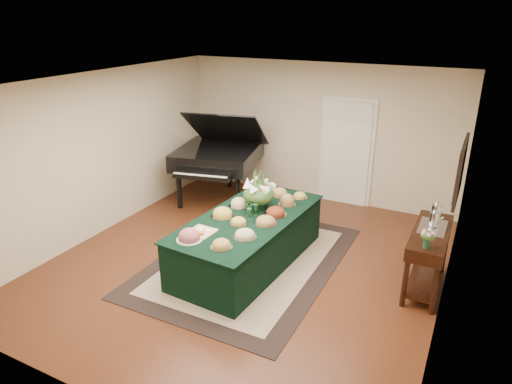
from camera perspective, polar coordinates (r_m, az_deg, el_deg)
The scene contains 14 objects.
ground at distance 7.05m, azimuth -1.12°, elevation -8.77°, with size 6.00×6.00×0.00m, color black.
area_rug at distance 7.08m, azimuth -0.98°, elevation -8.53°, with size 2.55×3.57×0.01m.
kitchen_doorway at distance 9.00m, azimuth 11.21°, elevation 4.80°, with size 1.05×0.07×2.10m.
buffet_table at distance 6.85m, azimuth -0.95°, elevation -6.01°, with size 1.42×2.73×0.77m.
food_platters at distance 6.72m, azimuth -0.73°, elevation -2.50°, with size 1.06×2.32×0.14m.
cutting_board at distance 6.26m, azimuth -6.78°, elevation -4.73°, with size 0.37×0.37×0.10m.
green_goblets at distance 6.66m, azimuth -0.65°, elevation -2.35°, with size 0.17×0.25×0.18m.
floral_centerpiece at distance 6.86m, azimuth 0.35°, elevation 0.23°, with size 0.50×0.50×0.50m.
grand_piano at distance 9.05m, azimuth -4.74°, elevation 4.61°, with size 1.85×2.06×1.83m.
wicker_basket at distance 8.31m, azimuth -2.76°, elevation -2.89°, with size 0.39×0.39×0.24m, color #9A6C3E.
mahogany_sideboard at distance 6.54m, azimuth 20.85°, elevation -6.10°, with size 0.45×1.33×0.88m.
tea_service at distance 6.59m, azimuth 21.43°, elevation -2.94°, with size 0.34×0.58×0.30m.
pink_bouquet at distance 5.92m, azimuth 20.66°, elevation -5.17°, with size 0.19×0.19×0.24m.
wall_painting at distance 6.14m, azimuth 24.20°, elevation 2.46°, with size 0.05×0.95×0.75m.
Camera 1 is at (2.87, -5.36, 3.57)m, focal length 32.00 mm.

